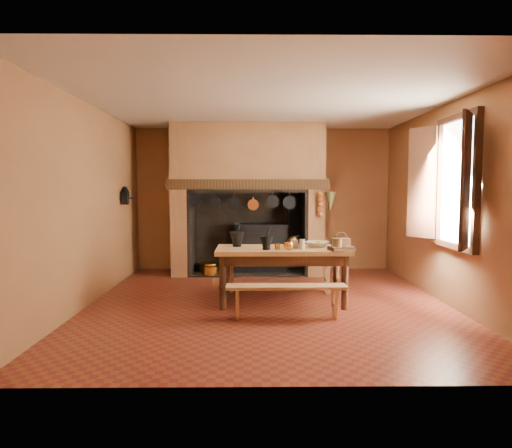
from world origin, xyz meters
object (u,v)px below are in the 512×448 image
Objects in this scene: work_table at (282,257)px; coffee_grinder at (293,243)px; bench_front at (286,294)px; wicker_basket at (341,242)px; mixing_bowl at (317,244)px; iron_range at (261,247)px.

coffee_grinder reaches higher than work_table.
work_table is 0.24m from coffee_grinder.
bench_front is 5.87× the size of wicker_basket.
work_table is at bearing -173.00° from mixing_bowl.
work_table is 0.84m from wicker_basket.
work_table is at bearing -84.60° from iron_range.
mixing_bowl reaches higher than bench_front.
bench_front is 4.55× the size of mixing_bowl.
iron_range is 2.58m from mixing_bowl.
coffee_grinder is 0.71× the size of wicker_basket.
coffee_grinder is at bearing 175.31° from wicker_basket.
mixing_bowl is (0.50, 0.06, 0.17)m from work_table.
work_table is 1.23× the size of bench_front.
work_table is 0.80m from bench_front.
coffee_grinder reaches higher than bench_front.
work_table is (0.24, -2.51, 0.18)m from iron_range.
bench_front is at bearing -122.34° from mixing_bowl.
iron_range is 4.87× the size of mixing_bowl.
wicker_basket reaches higher than work_table.
mixing_bowl is at bearing -73.35° from iron_range.
bench_front is at bearing -146.66° from wicker_basket.
mixing_bowl is 1.29× the size of wicker_basket.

